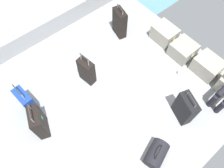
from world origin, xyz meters
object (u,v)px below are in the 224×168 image
(suitcase_4, at_px, (26,101))
(duffel_bag, at_px, (156,154))
(cargo_crate_1, at_px, (183,50))
(cargo_crate_2, at_px, (207,66))
(paper_cup, at_px, (179,73))
(cargo_crate_0, at_px, (164,34))
(suitcase_5, at_px, (120,23))
(suitcase_1, at_px, (39,122))
(suitcase_3, at_px, (185,108))
(suitcase_0, at_px, (87,71))

(suitcase_4, xyz_separation_m, duffel_bag, (2.29, 1.25, -0.13))
(cargo_crate_1, relative_size, duffel_bag, 0.98)
(cargo_crate_2, bearing_deg, paper_cup, -121.19)
(cargo_crate_1, bearing_deg, cargo_crate_2, 5.54)
(cargo_crate_0, relative_size, cargo_crate_2, 0.99)
(suitcase_5, bearing_deg, suitcase_1, -71.38)
(suitcase_5, bearing_deg, cargo_crate_2, 19.59)
(suitcase_3, xyz_separation_m, suitcase_5, (-2.41, 0.48, 0.02))
(cargo_crate_0, height_order, paper_cup, cargo_crate_0)
(duffel_bag, bearing_deg, suitcase_3, 103.85)
(cargo_crate_2, distance_m, suitcase_0, 2.59)
(cargo_crate_1, xyz_separation_m, suitcase_4, (-1.07, -3.35, 0.11))
(cargo_crate_0, height_order, cargo_crate_2, same)
(suitcase_1, relative_size, paper_cup, 8.79)
(cargo_crate_0, xyz_separation_m, suitcase_1, (0.08, -3.40, 0.16))
(cargo_crate_2, bearing_deg, suitcase_5, -160.41)
(duffel_bag, xyz_separation_m, paper_cup, (-0.89, 1.66, -0.11))
(suitcase_0, height_order, suitcase_3, suitcase_0)
(suitcase_3, distance_m, suitcase_5, 2.46)
(paper_cup, bearing_deg, suitcase_1, -106.03)
(cargo_crate_0, relative_size, cargo_crate_1, 1.10)
(cargo_crate_2, distance_m, suitcase_3, 1.27)
(cargo_crate_2, xyz_separation_m, paper_cup, (-0.30, -0.50, -0.14))
(suitcase_4, bearing_deg, cargo_crate_2, 63.49)
(cargo_crate_0, relative_size, duffel_bag, 1.08)
(cargo_crate_1, relative_size, cargo_crate_2, 0.90)
(suitcase_5, height_order, duffel_bag, suitcase_5)
(suitcase_5, xyz_separation_m, duffel_bag, (2.65, -1.43, -0.19))
(suitcase_1, xyz_separation_m, suitcase_3, (1.50, 2.23, -0.02))
(suitcase_0, distance_m, paper_cup, 2.03)
(suitcase_4, relative_size, duffel_bag, 1.45)
(cargo_crate_1, bearing_deg, suitcase_0, -112.73)
(cargo_crate_0, bearing_deg, suitcase_0, -97.17)
(cargo_crate_1, xyz_separation_m, duffel_bag, (1.22, -2.10, -0.02))
(paper_cup, bearing_deg, cargo_crate_1, 126.82)
(cargo_crate_2, xyz_separation_m, suitcase_0, (-1.49, -2.12, 0.13))
(cargo_crate_0, height_order, duffel_bag, duffel_bag)
(suitcase_0, distance_m, suitcase_1, 1.36)
(suitcase_5, bearing_deg, paper_cup, 7.56)
(cargo_crate_2, distance_m, suitcase_4, 3.81)
(cargo_crate_1, height_order, suitcase_5, suitcase_5)
(cargo_crate_2, xyz_separation_m, duffel_bag, (0.59, -2.16, -0.03))
(paper_cup, bearing_deg, cargo_crate_0, 153.58)
(suitcase_4, height_order, suitcase_5, suitcase_5)
(suitcase_0, relative_size, suitcase_4, 1.06)
(cargo_crate_2, relative_size, suitcase_4, 0.76)
(suitcase_1, xyz_separation_m, paper_cup, (0.84, 2.94, -0.30))
(cargo_crate_0, height_order, cargo_crate_1, cargo_crate_0)
(suitcase_3, distance_m, suitcase_4, 3.01)
(cargo_crate_0, distance_m, cargo_crate_2, 1.23)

